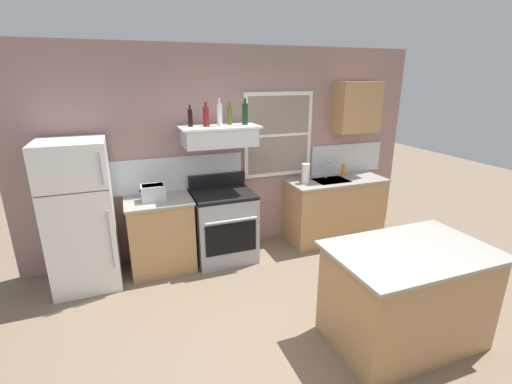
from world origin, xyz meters
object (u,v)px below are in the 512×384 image
toaster (153,192)px  bottle_clear_tall (219,114)px  bottle_dark_green_wine (245,114)px  kitchen_island (406,295)px  stove_range (224,225)px  bottle_red_label_wine (206,116)px  refrigerator (81,216)px  bottle_olive_oil_square (230,115)px  bottle_balsamic_dark (190,118)px  paper_towel_roll (306,173)px  dish_soap_bottle (343,170)px

toaster → bottle_clear_tall: size_ratio=0.90×
bottle_dark_green_wine → kitchen_island: (0.76, -2.16, -1.42)m
stove_range → bottle_red_label_wine: bearing=151.3°
refrigerator → bottle_olive_oil_square: 2.08m
bottle_balsamic_dark → paper_towel_roll: 1.73m
bottle_balsamic_dark → dish_soap_bottle: (2.22, 0.01, -0.85)m
bottle_balsamic_dark → bottle_olive_oil_square: bearing=2.4°
bottle_red_label_wine → dish_soap_bottle: 2.21m
refrigerator → dish_soap_bottle: refrigerator is taller
bottle_balsamic_dark → bottle_red_label_wine: 0.19m
refrigerator → stove_range: bearing=0.8°
refrigerator → bottle_clear_tall: size_ratio=5.12×
bottle_balsamic_dark → paper_towel_roll: (1.53, -0.09, -0.81)m
refrigerator → paper_towel_roll: bearing=1.2°
toaster → bottle_balsamic_dark: size_ratio=1.18×
stove_range → bottle_red_label_wine: (-0.15, 0.08, 1.40)m
bottle_red_label_wine → paper_towel_roll: 1.58m
paper_towel_roll → kitchen_island: (-0.10, -2.12, -0.59)m
bottle_red_label_wine → bottle_dark_green_wine: (0.49, -0.01, 0.01)m
toaster → bottle_clear_tall: bottle_clear_tall is taller
refrigerator → bottle_dark_green_wine: 2.24m
bottle_red_label_wine → kitchen_island: size_ratio=0.20×
bottle_red_label_wine → dish_soap_bottle: bottle_red_label_wine is taller
bottle_balsamic_dark → dish_soap_bottle: bearing=0.3°
paper_towel_roll → bottle_balsamic_dark: bearing=176.7°
stove_range → kitchen_island: bearing=-62.2°
toaster → bottle_red_label_wine: bearing=5.7°
bottle_balsamic_dark → bottle_clear_tall: bearing=-8.5°
bottle_dark_green_wine → bottle_red_label_wine: bearing=179.0°
paper_towel_roll → dish_soap_bottle: (0.68, 0.10, -0.04)m
toaster → refrigerator: bearing=-177.2°
toaster → dish_soap_bottle: toaster is taller
bottle_clear_tall → dish_soap_bottle: bottle_clear_tall is taller
toaster → bottle_balsamic_dark: (0.51, 0.11, 0.84)m
bottle_dark_green_wine → toaster: bearing=-177.1°
refrigerator → stove_range: (1.65, 0.02, -0.38)m
bottle_dark_green_wine → paper_towel_roll: bottle_dark_green_wine is taller
toaster → bottle_balsamic_dark: bearing=12.3°
refrigerator → toaster: refrigerator is taller
paper_towel_roll → dish_soap_bottle: size_ratio=1.50×
stove_range → bottle_clear_tall: 1.42m
bottle_red_label_wine → paper_towel_roll: bearing=-2.0°
refrigerator → bottle_olive_oil_square: bottle_olive_oil_square is taller
bottle_dark_green_wine → refrigerator: bearing=-177.1°
bottle_red_label_wine → refrigerator: bearing=-175.9°
kitchen_island → paper_towel_roll: bearing=87.3°
bottle_red_label_wine → bottle_olive_oil_square: bottle_red_label_wine is taller
dish_soap_bottle → bottle_balsamic_dark: bearing=-179.7°
stove_range → bottle_clear_tall: bearing=84.2°
bottle_red_label_wine → bottle_balsamic_dark: bearing=167.0°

